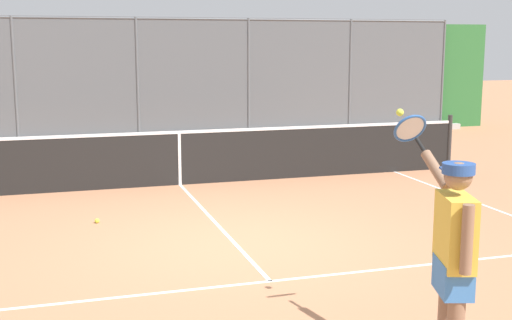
% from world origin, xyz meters
% --- Properties ---
extents(ground_plane, '(60.00, 60.00, 0.00)m').
position_xyz_m(ground_plane, '(0.00, 0.00, 0.00)').
color(ground_plane, '#B27551').
extents(court_line_markings, '(8.48, 9.36, 0.01)m').
position_xyz_m(court_line_markings, '(0.00, 1.75, 0.00)').
color(court_line_markings, white).
rests_on(court_line_markings, ground).
extents(fence_backdrop, '(20.39, 1.37, 3.09)m').
position_xyz_m(fence_backdrop, '(-0.00, -9.97, 1.48)').
color(fence_backdrop, '#565B60').
rests_on(fence_backdrop, ground).
extents(tennis_net, '(10.89, 0.09, 1.07)m').
position_xyz_m(tennis_net, '(0.00, -3.74, 0.49)').
color(tennis_net, '#2D2D2D').
rests_on(tennis_net, ground).
extents(tennis_player, '(0.40, 1.38, 1.92)m').
position_xyz_m(tennis_player, '(-0.69, 3.67, 0.95)').
color(tennis_player, navy).
rests_on(tennis_player, ground).
extents(tennis_ball_mid_court, '(0.07, 0.07, 0.07)m').
position_xyz_m(tennis_ball_mid_court, '(1.58, -1.53, 0.03)').
color(tennis_ball_mid_court, '#C1D138').
rests_on(tennis_ball_mid_court, ground).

